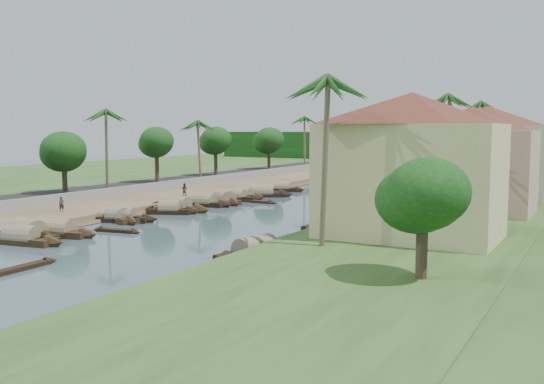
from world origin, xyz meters
The scene contains 48 objects.
ground centered at (0.00, 0.00, 0.00)m, with size 220.00×220.00×0.00m, color #3D525B.
left_bank centered at (-16.00, 20.00, 0.40)m, with size 10.00×180.00×0.80m, color brown.
right_bank centered at (19.00, 20.00, 0.60)m, with size 16.00×180.00×1.20m, color #25441B.
road centered at (-24.50, 20.00, 0.70)m, with size 8.00×180.00×1.40m, color black.
retaining_wall centered at (-20.20, 20.00, 1.35)m, with size 0.40×180.00×1.10m, color slate.
far_left_fill centered at (-51.00, 20.00, 0.68)m, with size 45.00×220.00×1.35m, color #25441B.
treeline centered at (0.00, 100.00, 4.00)m, with size 120.00×14.00×8.00m.
bridge centered at (0.00, 72.00, 1.72)m, with size 28.00×4.00×2.40m.
building_near centered at (18.99, -2.00, 6.38)m, with size 14.85×14.85×10.20m.
building_mid centered at (19.99, 14.00, 6.13)m, with size 14.11×14.11×9.70m.
building_far centered at (18.99, 28.00, 6.38)m, with size 15.59×15.59×10.20m.
building_distant centered at (19.99, 48.00, 5.88)m, with size 12.62×12.62×9.20m.
sampan_0 centered at (-8.13, -13.04, 0.41)m, with size 8.07×2.69×2.10m.
sampan_1 centered at (-9.39, -11.59, 0.42)m, with size 8.58×3.10×2.46m.
sampan_2 centered at (-8.34, -9.53, 0.41)m, with size 7.86×3.28×2.06m.
sampan_3 centered at (-9.30, -1.00, 0.41)m, with size 7.60×4.19×2.06m.
sampan_4 centered at (-9.59, -0.82, 0.41)m, with size 7.24×4.19×2.07m.
sampan_5 centered at (-8.66, 5.63, 0.41)m, with size 6.36×3.89×2.03m.
sampan_6 centered at (-9.22, 7.37, 0.42)m, with size 8.43×2.87×2.44m.
sampan_7 centered at (-9.28, 12.55, 0.41)m, with size 7.65×2.05×2.04m.
sampan_8 centered at (-8.64, 15.82, 0.42)m, with size 7.20×5.13×2.26m.
sampan_9 centered at (-9.24, 18.88, 0.41)m, with size 8.13×2.76×2.05m.
sampan_10 centered at (-9.51, 21.52, 0.41)m, with size 6.85×1.99×1.91m.
sampan_11 centered at (-8.14, 24.19, 0.42)m, with size 7.84×5.53×2.30m.
sampan_12 centered at (-9.25, 25.61, 0.41)m, with size 8.46×3.83×2.02m.
sampan_13 centered at (-9.04, 31.24, 0.41)m, with size 6.69×3.31×1.86m.
sampan_14 centered at (10.07, -8.47, 0.41)m, with size 3.42×9.03×2.16m.
sampan_15 centered at (9.49, 4.77, 0.41)m, with size 2.30×7.90×2.10m.
sampan_16 centered at (10.18, 25.56, 0.42)m, with size 3.22×9.27×2.22m.
canoe_0 centered at (-0.91, -18.89, 0.10)m, with size 0.98×5.83×0.77m.
canoe_1 centered at (-5.59, -5.50, 0.10)m, with size 4.88×1.56×0.78m.
canoe_2 centered at (-5.86, 18.39, 0.10)m, with size 6.10×1.13×0.88m.
palm_0 centered at (15.00, -8.07, 11.77)m, with size 3.20×3.20×12.39m.
palm_1 centered at (16.00, 6.63, 10.66)m, with size 3.20×3.20×11.24m.
palm_2 centered at (15.00, 22.03, 12.04)m, with size 3.20×3.20×12.65m.
palm_3 centered at (16.00, 36.84, 11.82)m, with size 3.20×3.20×12.43m.
palm_5 centered at (-24.00, 12.37, 10.82)m, with size 3.20×3.20×11.19m.
palm_6 centered at (-22.00, 29.47, 9.67)m, with size 3.20×3.20×10.01m.
palm_7 centered at (14.00, 55.67, 10.28)m, with size 3.20×3.20×10.85m.
palm_8 centered at (-20.50, 61.89, 10.78)m, with size 3.20×3.20×11.16m.
tree_2 centered at (-24.00, 5.56, 6.12)m, with size 5.20×5.20×6.93m.
tree_3 centered at (-24.00, 22.03, 6.86)m, with size 4.70×4.70×7.50m.
tree_4 centered at (-24.00, 36.50, 6.82)m, with size 4.95×4.95×7.55m.
tree_5 centered at (-24.00, 53.89, 6.57)m, with size 5.36×5.36×7.45m.
tree_6 centered at (24.00, 28.98, 6.44)m, with size 4.54×4.54×7.20m.
tree_7 centered at (23.00, -13.49, 5.38)m, with size 4.26×4.26×6.01m.
person_near centered at (-15.45, -2.62, 1.51)m, with size 0.52×0.34×1.43m, color #24242C.
person_far centered at (-13.35, 14.29, 1.57)m, with size 0.75×0.58×1.54m, color #373127.
Camera 1 is at (31.15, -43.93, 8.89)m, focal length 40.00 mm.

